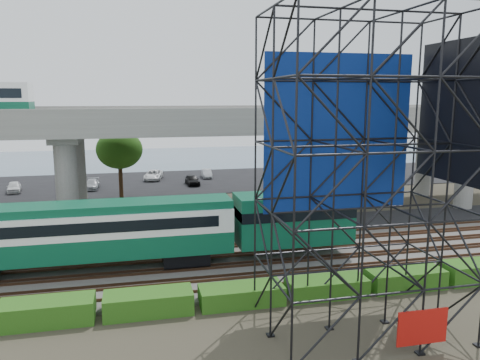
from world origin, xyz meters
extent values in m
plane|color=#474233|center=(0.00, 0.00, 0.00)|extent=(140.00, 140.00, 0.00)
cube|color=slate|center=(0.00, 2.00, 0.10)|extent=(90.00, 12.00, 0.20)
cube|color=black|center=(0.00, 10.50, 0.04)|extent=(90.00, 5.00, 0.08)
cube|color=black|center=(0.00, 34.00, 0.04)|extent=(90.00, 18.00, 0.08)
cube|color=#456371|center=(0.00, 56.00, 0.01)|extent=(140.00, 40.00, 0.03)
cube|color=#472D1E|center=(0.00, -2.72, 0.28)|extent=(90.00, 0.08, 0.16)
cube|color=#472D1E|center=(0.00, -1.28, 0.28)|extent=(90.00, 0.08, 0.16)
cube|color=#472D1E|center=(0.00, -0.72, 0.28)|extent=(90.00, 0.08, 0.16)
cube|color=#472D1E|center=(0.00, 0.72, 0.28)|extent=(90.00, 0.08, 0.16)
cube|color=#472D1E|center=(0.00, 1.28, 0.28)|extent=(90.00, 0.08, 0.16)
cube|color=#472D1E|center=(0.00, 2.72, 0.28)|extent=(90.00, 0.08, 0.16)
cube|color=#472D1E|center=(0.00, 3.28, 0.28)|extent=(90.00, 0.08, 0.16)
cube|color=#472D1E|center=(0.00, 4.72, 0.28)|extent=(90.00, 0.08, 0.16)
cube|color=#472D1E|center=(0.00, 5.28, 0.28)|extent=(90.00, 0.08, 0.16)
cube|color=#472D1E|center=(0.00, 6.72, 0.28)|extent=(90.00, 0.08, 0.16)
cube|color=black|center=(-1.37, 2.00, 0.81)|extent=(3.00, 2.20, 0.90)
cube|color=#0B5036|center=(-7.87, 2.00, 1.96)|extent=(19.00, 3.00, 1.40)
cube|color=white|center=(-7.87, 2.00, 3.41)|extent=(19.00, 3.00, 1.50)
cube|color=#0B5036|center=(-7.87, 2.00, 4.41)|extent=(19.00, 2.60, 0.50)
cube|color=black|center=(-6.87, 2.00, 3.46)|extent=(15.00, 3.06, 0.70)
cube|color=#0B5036|center=(6.13, 2.00, 2.96)|extent=(8.00, 3.00, 3.40)
cube|color=#9E9B93|center=(0.00, 16.00, 8.60)|extent=(80.00, 12.00, 1.20)
cube|color=#9E9B93|center=(0.00, 10.25, 9.75)|extent=(80.00, 0.50, 1.10)
cube|color=#9E9B93|center=(0.00, 21.75, 9.75)|extent=(80.00, 0.50, 1.10)
cylinder|color=#9E9B93|center=(-10.00, 12.50, 4.00)|extent=(1.80, 1.80, 8.00)
cylinder|color=#9E9B93|center=(-10.00, 19.50, 4.00)|extent=(1.80, 1.80, 8.00)
cube|color=#9E9B93|center=(-10.00, 16.00, 7.70)|extent=(2.40, 9.00, 0.60)
cylinder|color=#9E9B93|center=(10.00, 12.50, 4.00)|extent=(1.80, 1.80, 8.00)
cylinder|color=#9E9B93|center=(10.00, 19.50, 4.00)|extent=(1.80, 1.80, 8.00)
cube|color=#9E9B93|center=(10.00, 16.00, 7.70)|extent=(2.40, 9.00, 0.60)
cylinder|color=#9E9B93|center=(28.00, 12.50, 4.00)|extent=(1.80, 1.80, 8.00)
cylinder|color=#9E9B93|center=(28.00, 19.50, 4.00)|extent=(1.80, 1.80, 8.00)
cube|color=#9E9B93|center=(28.00, 16.00, 7.70)|extent=(2.40, 9.00, 0.60)
cube|color=navy|center=(6.06, -4.95, 9.30)|extent=(8.10, 0.08, 8.25)
cube|color=black|center=(10.61, -8.00, 10.50)|extent=(0.06, 5.40, 6.75)
cube|color=red|center=(7.56, -11.05, 1.30)|extent=(2.40, 0.08, 1.60)
cube|color=black|center=(6.06, -8.00, 0.04)|extent=(9.36, 6.36, 0.08)
cube|color=#265012|center=(-9.00, -4.30, 0.60)|extent=(4.60, 1.80, 1.20)
cube|color=#265012|center=(-4.00, -4.30, 0.58)|extent=(4.60, 1.80, 1.15)
cube|color=#265012|center=(1.00, -4.30, 0.52)|extent=(4.60, 1.80, 1.03)
cube|color=#265012|center=(6.00, -4.30, 0.51)|extent=(4.60, 1.80, 1.01)
cube|color=#265012|center=(11.00, -4.30, 0.56)|extent=(4.60, 1.80, 1.12)
cube|color=#265012|center=(16.00, -4.30, 0.60)|extent=(4.60, 1.80, 1.20)
cylinder|color=#382314|center=(14.00, 12.50, 2.40)|extent=(0.44, 0.44, 4.80)
ellipsoid|color=#265012|center=(14.00, 12.50, 5.60)|extent=(4.94, 4.94, 4.18)
cylinder|color=#382314|center=(-6.00, 24.00, 2.40)|extent=(0.44, 0.44, 4.80)
ellipsoid|color=#265012|center=(-6.00, 24.00, 5.60)|extent=(4.94, 4.94, 4.18)
imported|color=black|center=(-5.36, 10.25, 0.75)|extent=(5.19, 3.21, 1.34)
imported|color=white|center=(-18.49, 31.00, 0.70)|extent=(2.08, 3.85, 1.24)
imported|color=silver|center=(-12.64, 36.00, 0.71)|extent=(2.07, 4.03, 1.26)
imported|color=#A9ABB0|center=(-9.67, 31.00, 0.65)|extent=(1.68, 3.99, 1.15)
imported|color=white|center=(-2.02, 36.00, 0.72)|extent=(2.99, 4.92, 1.28)
imported|color=black|center=(2.66, 31.00, 0.72)|extent=(1.78, 3.84, 1.27)
imported|color=#ACB0B4|center=(5.30, 36.00, 0.66)|extent=(1.38, 3.56, 1.15)
imported|color=white|center=(13.95, 31.00, 0.69)|extent=(2.53, 4.46, 1.22)
imported|color=#AEB2B6|center=(16.69, 36.00, 0.72)|extent=(2.73, 4.82, 1.27)
camera|label=1|loc=(-4.41, -27.77, 11.22)|focal=35.00mm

